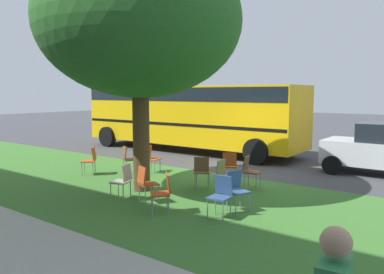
# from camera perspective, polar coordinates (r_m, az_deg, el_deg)

# --- Properties ---
(ground) EXTENTS (80.00, 80.00, 0.00)m
(ground) POSITION_cam_1_polar(r_m,az_deg,el_deg) (12.35, 6.03, -5.53)
(ground) COLOR #424247
(grass_verge) EXTENTS (48.00, 6.00, 0.01)m
(grass_verge) POSITION_cam_1_polar(r_m,az_deg,el_deg) (9.80, -3.61, -8.71)
(grass_verge) COLOR #3D752D
(grass_verge) RESTS_ON ground
(street_tree) EXTENTS (5.23, 5.23, 6.33)m
(street_tree) POSITION_cam_1_polar(r_m,az_deg,el_deg) (10.21, -7.89, 16.62)
(street_tree) COLOR brown
(street_tree) RESTS_ON ground
(chair_0) EXTENTS (0.59, 0.59, 0.88)m
(chair_0) POSITION_cam_1_polar(r_m,az_deg,el_deg) (12.51, -14.95, -3.14)
(chair_0) COLOR #C64C1E
(chair_0) RESTS_ON ground
(chair_1) EXTENTS (0.56, 0.55, 0.88)m
(chair_1) POSITION_cam_1_polar(r_m,az_deg,el_deg) (8.51, 6.66, -7.53)
(chair_1) COLOR #335184
(chair_1) RESTS_ON ground
(chair_2) EXTENTS (0.45, 0.44, 0.88)m
(chair_2) POSITION_cam_1_polar(r_m,az_deg,el_deg) (9.86, 4.87, -5.54)
(chair_2) COLOR olive
(chair_2) RESTS_ON ground
(chair_3) EXTENTS (0.58, 0.58, 0.88)m
(chair_3) POSITION_cam_1_polar(r_m,az_deg,el_deg) (11.22, 5.58, -4.07)
(chair_3) COLOR #C64C1E
(chair_3) RESTS_ON ground
(chair_4) EXTENTS (0.56, 0.57, 0.88)m
(chair_4) POSITION_cam_1_polar(r_m,az_deg,el_deg) (10.38, 1.49, -4.91)
(chair_4) COLOR brown
(chair_4) RESTS_ON ground
(chair_5) EXTENTS (0.56, 0.57, 0.88)m
(chair_5) POSITION_cam_1_polar(r_m,az_deg,el_deg) (12.52, -9.63, -3.01)
(chair_5) COLOR brown
(chair_5) RESTS_ON ground
(chair_6) EXTENTS (0.49, 0.48, 0.88)m
(chair_6) POSITION_cam_1_polar(r_m,az_deg,el_deg) (10.56, 8.65, -4.78)
(chair_6) COLOR brown
(chair_6) RESTS_ON ground
(chair_7) EXTENTS (0.53, 0.52, 0.88)m
(chair_7) POSITION_cam_1_polar(r_m,az_deg,el_deg) (9.43, -10.28, -6.19)
(chair_7) COLOR #ADA393
(chair_7) RESTS_ON ground
(chair_8) EXTENTS (0.45, 0.45, 0.88)m
(chair_8) POSITION_cam_1_polar(r_m,az_deg,el_deg) (8.02, 4.35, -8.39)
(chair_8) COLOR #335184
(chair_8) RESTS_ON ground
(chair_9) EXTENTS (0.59, 0.59, 0.88)m
(chair_9) POSITION_cam_1_polar(r_m,az_deg,el_deg) (8.25, -4.32, -7.95)
(chair_9) COLOR #C64C1E
(chair_9) RESTS_ON ground
(chair_10) EXTENTS (0.54, 0.55, 0.88)m
(chair_10) POSITION_cam_1_polar(r_m,az_deg,el_deg) (9.10, -6.92, -6.60)
(chair_10) COLOR #C64C1E
(chair_10) RESTS_ON ground
(chair_11) EXTENTS (0.50, 0.49, 0.88)m
(chair_11) POSITION_cam_1_polar(r_m,az_deg,el_deg) (12.49, -6.20, -2.97)
(chair_11) COLOR #C64C1E
(chair_11) RESTS_ON ground
(school_bus) EXTENTS (10.40, 2.80, 2.88)m
(school_bus) POSITION_cam_1_polar(r_m,az_deg,el_deg) (17.02, -0.51, 3.81)
(school_bus) COLOR yellow
(school_bus) RESTS_ON ground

